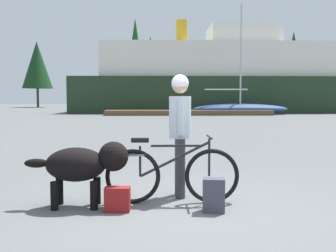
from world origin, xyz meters
name	(u,v)px	position (x,y,z in m)	size (l,w,h in m)	color
ground_plane	(180,209)	(0.00, 0.00, 0.00)	(160.00, 160.00, 0.00)	#595B5B
bicycle	(172,174)	(-0.11, 0.27, 0.40)	(1.84, 0.44, 0.93)	black
person_cyclist	(180,123)	(0.03, 0.66, 1.09)	(0.32, 0.53, 1.79)	#333338
dog	(84,164)	(-1.28, 0.13, 0.58)	(1.38, 0.53, 0.88)	black
backpack	(214,195)	(0.41, -0.16, 0.22)	(0.28, 0.20, 0.43)	#3F3F4C
handbag_pannier	(117,199)	(-0.81, -0.11, 0.16)	(0.32, 0.18, 0.32)	maroon
dock_pier	(188,113)	(2.39, 28.00, 0.20)	(13.49, 2.43, 0.40)	brown
ferry_boat	(216,80)	(5.64, 34.82, 3.15)	(27.07, 8.66, 8.91)	#1E331E
sailboat_moored	(240,109)	(6.84, 28.83, 0.50)	(8.04, 2.25, 9.15)	navy
pine_tree_far_left	(37,65)	(-17.18, 54.09, 6.05)	(4.28, 4.28, 9.40)	#4C331E
pine_tree_center	(135,52)	(-3.13, 53.85, 7.88)	(2.92, 2.92, 12.72)	#4C331E
pine_tree_far_right	(293,59)	(19.92, 54.29, 6.98)	(3.38, 3.38, 11.03)	#4C331E
pine_tree_mid_back	(150,62)	(-1.00, 56.12, 6.68)	(3.13, 3.13, 10.49)	#4C331E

